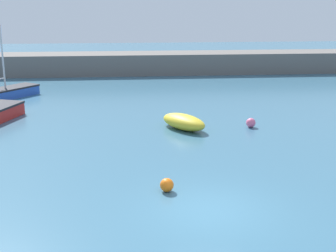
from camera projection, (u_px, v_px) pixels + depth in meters
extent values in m
cube|color=#38667F|center=(210.00, 213.00, 15.15)|extent=(120.00, 120.00, 0.20)
cube|color=#66605B|center=(154.00, 63.00, 42.82)|extent=(65.24, 3.72, 1.85)
ellipsoid|color=yellow|center=(184.00, 122.00, 24.44)|extent=(2.74, 3.12, 0.79)
cube|color=#2D56B7|center=(6.00, 94.00, 32.18)|extent=(4.07, 4.57, 0.57)
cube|color=black|center=(6.00, 89.00, 32.09)|extent=(4.15, 4.66, 0.12)
cylinder|color=silver|center=(3.00, 58.00, 31.52)|extent=(0.12, 0.12, 4.42)
sphere|color=orange|center=(167.00, 185.00, 16.53)|extent=(0.49, 0.49, 0.49)
sphere|color=#EA668C|center=(251.00, 123.00, 24.81)|extent=(0.50, 0.50, 0.50)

